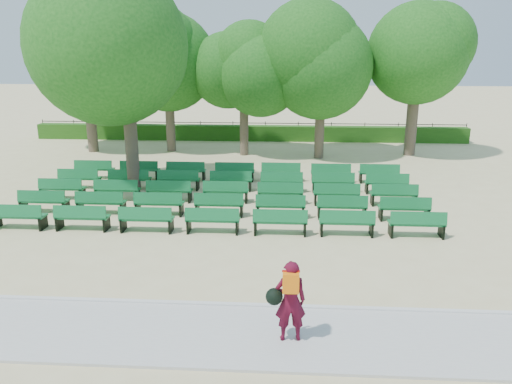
% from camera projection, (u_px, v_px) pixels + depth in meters
% --- Properties ---
extents(ground, '(120.00, 120.00, 0.00)m').
position_uv_depth(ground, '(217.00, 214.00, 16.91)').
color(ground, beige).
extents(paving, '(30.00, 2.20, 0.06)m').
position_uv_depth(paving, '(165.00, 333.00, 9.81)').
color(paving, beige).
rests_on(paving, ground).
extents(curb, '(30.00, 0.12, 0.10)m').
position_uv_depth(curb, '(178.00, 304.00, 10.91)').
color(curb, silver).
rests_on(curb, ground).
extents(hedge, '(26.00, 0.70, 0.90)m').
position_uv_depth(hedge, '(249.00, 133.00, 30.20)').
color(hedge, '#265917').
rests_on(hedge, ground).
extents(fence, '(26.00, 0.10, 1.02)m').
position_uv_depth(fence, '(249.00, 139.00, 30.71)').
color(fence, black).
rests_on(fence, ground).
extents(tree_line, '(21.80, 6.80, 7.04)m').
position_uv_depth(tree_line, '(243.00, 154.00, 26.50)').
color(tree_line, '#21631A').
rests_on(tree_line, ground).
extents(bench_array, '(1.66, 0.59, 1.03)m').
position_uv_depth(bench_array, '(226.00, 200.00, 18.22)').
color(bench_array, '#126B34').
rests_on(bench_array, ground).
extents(tree_among, '(5.60, 5.60, 7.51)m').
position_uv_depth(tree_among, '(126.00, 61.00, 18.45)').
color(tree_among, brown).
rests_on(tree_among, ground).
extents(person, '(0.78, 0.49, 1.62)m').
position_uv_depth(person, '(289.00, 300.00, 9.33)').
color(person, '#4B0A1D').
rests_on(person, ground).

